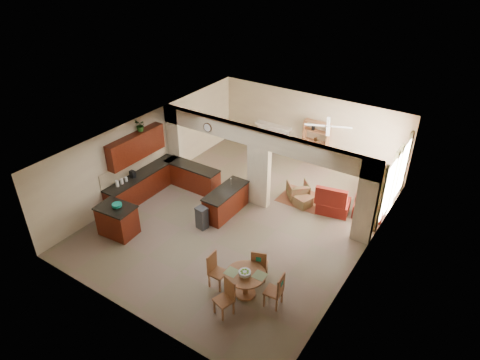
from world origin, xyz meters
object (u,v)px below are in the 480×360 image
Objects in this scene: dining_table at (246,281)px; armchair at (298,191)px; sofa at (372,194)px; kitchen_island at (117,220)px.

dining_table is 1.48× the size of armchair.
sofa is at bearing 77.58° from dining_table.
kitchen_island reaches higher than sofa.
kitchen_island is at bearing 179.95° from dining_table.
kitchen_island is 1.70× the size of armchair.
armchair is at bearing 105.24° from sofa.
kitchen_island is at bearing 8.81° from armchair.
dining_table is 6.21m from sofa.
sofa is 3.46× the size of armchair.
kitchen_island reaches higher than armchair.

